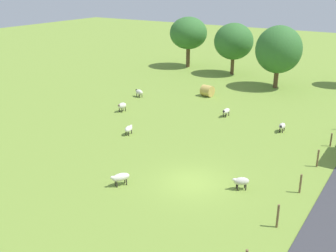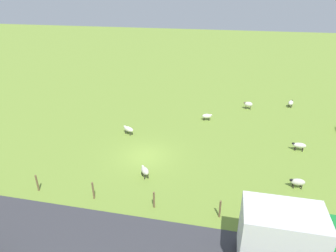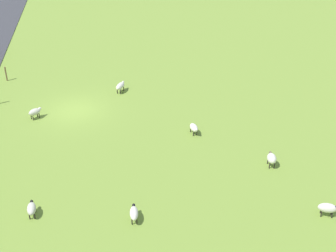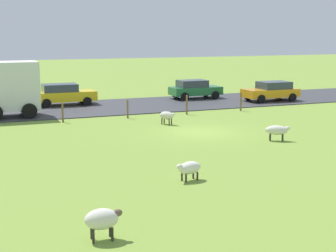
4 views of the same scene
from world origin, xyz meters
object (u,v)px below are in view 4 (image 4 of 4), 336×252
Objects in this scene: car_3 at (63,94)px; sheep_2 at (102,219)px; sheep_4 at (167,116)px; truck_1 at (0,88)px; car_0 at (271,91)px; car_4 at (195,89)px; sheep_1 at (189,168)px; sheep_0 at (277,130)px.

sheep_2 is at bearing 171.80° from car_3.
sheep_4 is 0.21× the size of truck_1.
car_4 reaches higher than car_0.
sheep_4 reaches higher than sheep_1.
sheep_2 is at bearing -177.16° from truck_1.
sheep_1 is 18.10m from truck_1.
car_3 is 10.68m from car_4.
sheep_0 is 7.22m from sheep_4.
car_4 reaches higher than sheep_4.
sheep_0 is at bearing 147.93° from car_0.
car_4 is (10.03, -6.44, 0.31)m from sheep_4.
car_0 reaches higher than sheep_1.
sheep_1 is 0.22× the size of truck_1.
sheep_0 is 1.13× the size of sheep_1.
car_3 is at bearing 22.56° from sheep_4.
sheep_2 is (-8.92, 11.36, 0.04)m from sheep_0.
truck_1 is at bearing 17.51° from sheep_1.
sheep_0 is 1.19× the size of sheep_2.
truck_1 is at bearing 104.38° from car_4.
car_3 is (10.21, 4.24, 0.35)m from sheep_4.
sheep_4 is 11.92m from car_4.
car_4 is (3.50, 5.07, -0.00)m from car_0.
truck_1 is (6.08, 8.97, 1.38)m from sheep_4.
car_4 is (16.38, -3.00, 0.31)m from sheep_0.
sheep_4 is (11.13, -3.55, 0.06)m from sheep_1.
car_4 is at bearing -25.27° from sheep_1.
car_3 reaches higher than sheep_2.
sheep_1 is 0.24× the size of car_3.
car_0 is (17.66, -15.06, 0.38)m from sheep_1.
sheep_1 is 6.02m from sheep_2.
sheep_0 is at bearing -135.03° from truck_1.
car_4 is (3.95, -15.41, -1.07)m from truck_1.
sheep_0 is 8.47m from sheep_1.
sheep_2 is at bearing 138.29° from car_0.
sheep_1 is at bearing -162.49° from truck_1.
sheep_1 is 21.35m from car_3.
sheep_2 is at bearing 133.49° from sheep_1.
truck_1 is (17.21, 5.43, 1.44)m from sheep_1.
car_3 is at bearing -48.87° from truck_1.
car_4 is (21.16, -9.99, 0.38)m from sheep_1.
truck_1 is at bearing 55.89° from sheep_4.
car_3 is 1.09× the size of car_4.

